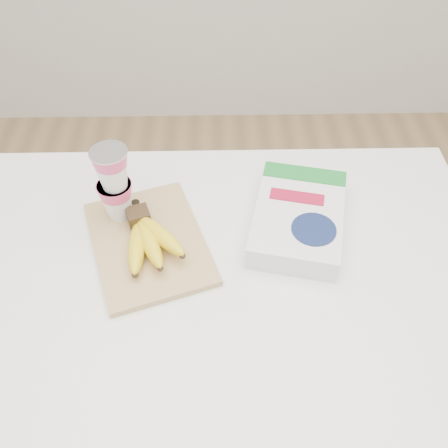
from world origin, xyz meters
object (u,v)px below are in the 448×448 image
Objects in this scene: yogurt_stack at (114,182)px; cereal_box at (298,218)px; cutting_board at (149,243)px; table at (198,388)px; bananas at (148,239)px.

yogurt_stack is 0.58× the size of cereal_box.
yogurt_stack is at bearing -171.80° from cereal_box.
cereal_box is at bearing -10.69° from cutting_board.
bananas reaches higher than table.
table is 7.09× the size of yogurt_stack.
table is 6.83× the size of bananas.
yogurt_stack is at bearing 126.98° from bananas.
cutting_board is 1.72× the size of yogurt_stack.
cutting_board is at bearing -49.14° from yogurt_stack.
cutting_board reaches higher than table.
cereal_box reaches higher than table.
yogurt_stack reaches higher than cereal_box.
bananas is at bearing 133.45° from table.
cutting_board is 0.04m from bananas.
yogurt_stack reaches higher than table.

